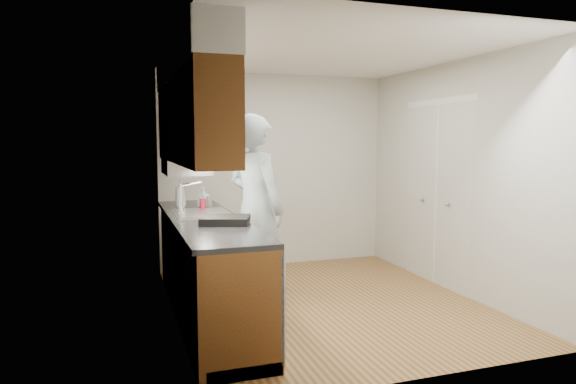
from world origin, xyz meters
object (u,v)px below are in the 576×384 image
object	(u,v)px
person	(255,196)
soap_bottle_b	(203,197)
steel_can	(209,202)
dish_rack	(225,220)
soap_bottle_a	(180,193)
soda_can	(203,204)

from	to	relation	value
person	soap_bottle_b	size ratio (longest dim) A/B	10.27
soap_bottle_b	steel_can	bearing A→B (deg)	-46.73
dish_rack	person	bearing A→B (deg)	76.12
soap_bottle_a	dish_rack	size ratio (longest dim) A/B	0.74
soda_can	dish_rack	size ratio (longest dim) A/B	0.29
steel_can	soda_can	bearing A→B (deg)	-115.17
soap_bottle_a	steel_can	bearing A→B (deg)	-13.92
soap_bottle_a	dish_rack	bearing A→B (deg)	-79.19
soap_bottle_a	soap_bottle_b	xyz separation A→B (m)	(0.24, -0.02, -0.04)
soap_bottle_b	soda_can	size ratio (longest dim) A/B	1.78
person	soap_bottle_a	world-z (taller)	person
soap_bottle_a	soda_can	xyz separation A→B (m)	(0.19, -0.30, -0.09)
dish_rack	soap_bottle_a	bearing A→B (deg)	120.01
person	soap_bottle_a	bearing A→B (deg)	21.71
person	soap_bottle_b	world-z (taller)	person
soda_can	steel_can	size ratio (longest dim) A/B	1.07
soap_bottle_b	soda_can	bearing A→B (deg)	-100.68
soap_bottle_a	steel_can	xyz separation A→B (m)	(0.30, -0.07, -0.09)
soda_can	soap_bottle_b	bearing A→B (deg)	79.32
soap_bottle_b	steel_can	size ratio (longest dim) A/B	1.90
person	soap_bottle_b	distance (m)	0.68
soap_bottle_a	dish_rack	distance (m)	1.25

